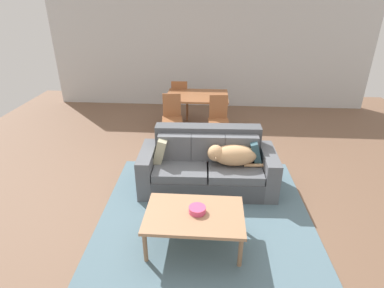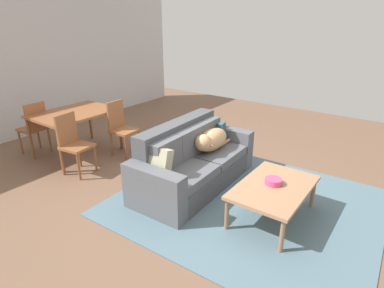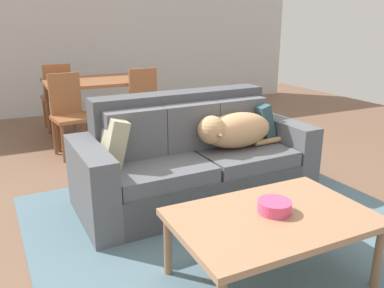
{
  "view_description": "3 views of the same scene",
  "coord_description": "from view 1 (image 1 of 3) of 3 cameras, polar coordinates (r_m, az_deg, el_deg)",
  "views": [
    {
      "loc": [
        0.15,
        -4.09,
        2.72
      ],
      "look_at": [
        -0.14,
        0.04,
        0.71
      ],
      "focal_mm": 29.2,
      "sensor_mm": 36.0,
      "label": 1
    },
    {
      "loc": [
        -3.21,
        -2.36,
        2.27
      ],
      "look_at": [
        -0.05,
        -0.05,
        0.69
      ],
      "focal_mm": 29.71,
      "sensor_mm": 36.0,
      "label": 2
    },
    {
      "loc": [
        -1.33,
        -2.85,
        1.51
      ],
      "look_at": [
        -0.06,
        -0.24,
        0.59
      ],
      "focal_mm": 36.96,
      "sensor_mm": 36.0,
      "label": 3
    }
  ],
  "objects": [
    {
      "name": "dining_table",
      "position": [
        6.73,
        0.95,
        8.38
      ],
      "size": [
        1.3,
        0.96,
        0.77
      ],
      "color": "#955934",
      "rests_on": "ground"
    },
    {
      "name": "couch",
      "position": [
        4.77,
        2.85,
        -4.01
      ],
      "size": [
        2.04,
        0.93,
        0.9
      ],
      "rotation": [
        0.0,
        0.0,
        0.03
      ],
      "color": "#494C51",
      "rests_on": "ground"
    },
    {
      "name": "back_partition",
      "position": [
        8.2,
        3.1,
        16.2
      ],
      "size": [
        8.0,
        0.12,
        2.7
      ],
      "primitive_type": "cube",
      "color": "silver",
      "rests_on": "ground"
    },
    {
      "name": "area_rug",
      "position": [
        4.24,
        2.45,
        -13.96
      ],
      "size": [
        2.91,
        3.25,
        0.01
      ],
      "primitive_type": "cube",
      "rotation": [
        0.0,
        0.0,
        0.03
      ],
      "color": "slate",
      "rests_on": "ground"
    },
    {
      "name": "dining_chair_near_right",
      "position": [
        6.19,
        4.86,
        4.9
      ],
      "size": [
        0.43,
        0.43,
        0.94
      ],
      "rotation": [
        0.0,
        0.0,
        0.07
      ],
      "color": "#955934",
      "rests_on": "ground"
    },
    {
      "name": "coffee_table",
      "position": [
        3.69,
        0.43,
        -13.11
      ],
      "size": [
        1.14,
        0.75,
        0.44
      ],
      "color": "tan",
      "rests_on": "ground"
    },
    {
      "name": "dining_chair_near_left",
      "position": [
        6.28,
        -3.66,
        5.23
      ],
      "size": [
        0.45,
        0.45,
        0.93
      ],
      "rotation": [
        0.0,
        0.0,
        0.14
      ],
      "color": "#955934",
      "rests_on": "ground"
    },
    {
      "name": "ground_plane",
      "position": [
        4.91,
        1.66,
        -7.78
      ],
      "size": [
        10.0,
        10.0,
        0.0
      ],
      "primitive_type": "plane",
      "color": "brown"
    },
    {
      "name": "bowl_on_coffee_table",
      "position": [
        3.67,
        0.97,
        -11.9
      ],
      "size": [
        0.2,
        0.2,
        0.07
      ],
      "primitive_type": "cylinder",
      "color": "#EA4C7F",
      "rests_on": "coffee_table"
    },
    {
      "name": "dog_on_left_cushion",
      "position": [
        4.58,
        7.15,
        -2.0
      ],
      "size": [
        0.83,
        0.38,
        0.32
      ],
      "rotation": [
        0.0,
        0.0,
        0.03
      ],
      "color": "tan",
      "rests_on": "couch"
    },
    {
      "name": "throw_pillow_by_left_arm",
      "position": [
        4.73,
        -5.65,
        -0.82
      ],
      "size": [
        0.22,
        0.39,
        0.41
      ],
      "primitive_type": "cube",
      "rotation": [
        0.0,
        0.25,
        -0.0
      ],
      "color": "#B3B08E",
      "rests_on": "couch"
    },
    {
      "name": "throw_pillow_by_right_arm",
      "position": [
        4.76,
        11.43,
        -1.2
      ],
      "size": [
        0.21,
        0.37,
        0.38
      ],
      "primitive_type": "cube",
      "rotation": [
        0.0,
        -0.27,
        0.04
      ],
      "color": "#30525D",
      "rests_on": "couch"
    },
    {
      "name": "dining_chair_far_left",
      "position": [
        7.34,
        -2.25,
        8.42
      ],
      "size": [
        0.42,
        0.42,
        0.94
      ],
      "rotation": [
        0.0,
        0.0,
        3.18
      ],
      "color": "#955934",
      "rests_on": "ground"
    }
  ]
}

